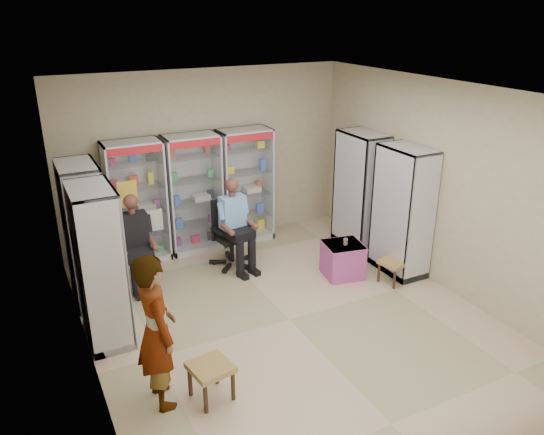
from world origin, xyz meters
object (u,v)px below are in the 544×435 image
cabinet_back_mid (193,194)px  cabinet_back_right (245,186)px  cabinet_back_left (137,203)px  woven_stool_a (392,271)px  seated_shopkeeper (232,226)px  cabinet_left_far (86,234)px  wooden_chair (135,253)px  cabinet_right_near (402,211)px  cabinet_right_far (360,191)px  pink_trunk (343,260)px  standing_man (156,331)px  cabinet_left_near (100,266)px  office_chair (231,234)px  woven_stool_b (211,381)px

cabinet_back_mid → cabinet_back_right: (0.95, 0.00, 0.00)m
cabinet_back_left → woven_stool_a: 4.15m
cabinet_back_mid → seated_shopkeeper: size_ratio=1.44×
cabinet_left_far → wooden_chair: bearing=106.4°
cabinet_right_near → cabinet_right_far: bearing=0.0°
seated_shopkeeper → woven_stool_a: bearing=-49.1°
cabinet_left_far → pink_trunk: cabinet_left_far is taller
cabinet_back_mid → cabinet_left_far: same height
cabinet_left_far → standing_man: bearing=6.3°
cabinet_right_far → wooden_chair: (-3.78, 0.40, -0.53)m
cabinet_back_left → cabinet_back_right: bearing=0.0°
cabinet_right_near → cabinet_back_mid: bearing=49.2°
cabinet_right_near → standing_man: (-4.18, -1.25, -0.15)m
cabinet_right_near → seated_shopkeeper: bearing=59.8°
cabinet_back_mid → cabinet_back_right: bearing=0.0°
cabinet_right_far → standing_man: 4.80m
pink_trunk → cabinet_back_left: bearing=143.1°
cabinet_back_right → pink_trunk: cabinet_back_right is taller
standing_man → cabinet_back_mid: bearing=-26.8°
woven_stool_a → cabinet_right_far: bearing=76.6°
cabinet_left_near → office_chair: bearing=118.1°
seated_shopkeeper → woven_stool_b: (-1.43, -2.78, -0.48)m
cabinet_back_right → pink_trunk: 2.24m
pink_trunk → cabinet_right_near: bearing=-15.3°
cabinet_right_near → woven_stool_b: 4.05m
standing_man → pink_trunk: bearing=-67.8°
cabinet_back_left → seated_shopkeeper: (1.26, -0.91, -0.31)m
cabinet_right_far → woven_stool_a: (-0.33, -1.38, -0.82)m
pink_trunk → standing_man: standing_man is taller
cabinet_back_right → cabinet_left_far: same height
pink_trunk → cabinet_back_right: bearing=110.5°
office_chair → cabinet_left_far: bearing=172.4°
cabinet_left_far → pink_trunk: (3.57, -1.06, -0.73)m
seated_shopkeeper → office_chair: bearing=80.5°
cabinet_left_near → seated_shopkeeper: size_ratio=1.44×
cabinet_right_far → wooden_chair: 3.84m
office_chair → woven_stool_a: 2.57m
pink_trunk → woven_stool_a: (0.56, -0.53, -0.09)m
cabinet_back_left → standing_man: bearing=-100.6°
wooden_chair → standing_man: standing_man is taller
cabinet_left_far → seated_shopkeeper: cabinet_left_far is taller
cabinet_right_far → seated_shopkeeper: size_ratio=1.44×
cabinet_back_left → wooden_chair: bearing=-108.9°
cabinet_back_mid → cabinet_right_far: bearing=-23.7°
woven_stool_b → standing_man: standing_man is taller
cabinet_right_far → pink_trunk: size_ratio=3.60×
cabinet_right_near → cabinet_left_far: (-4.46, 1.30, 0.00)m
cabinet_left_near → standing_man: (0.28, -1.45, -0.15)m
woven_stool_a → pink_trunk: bearing=136.6°
office_chair → cabinet_back_right: bearing=43.9°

